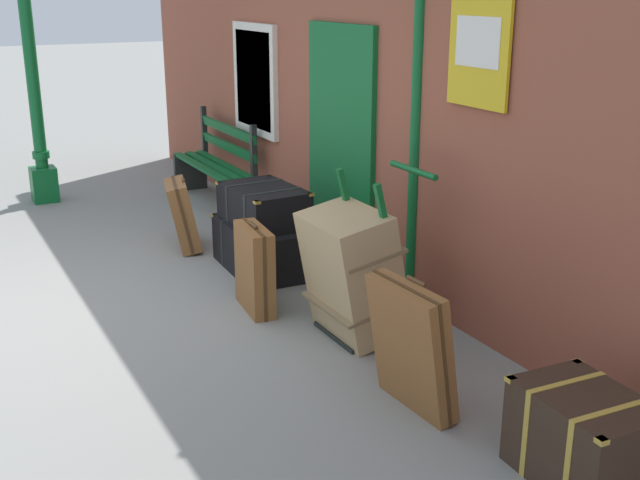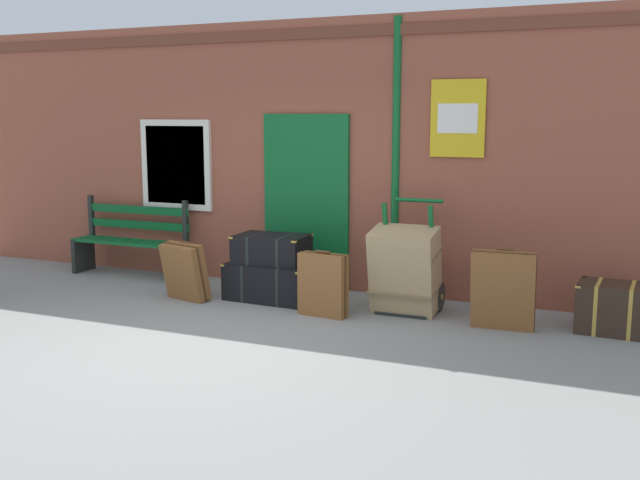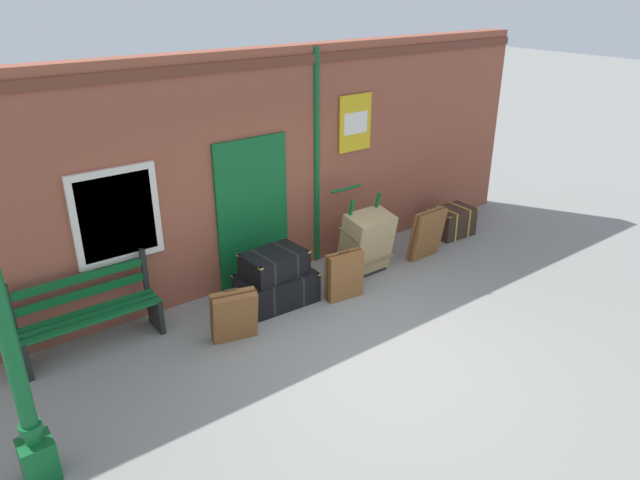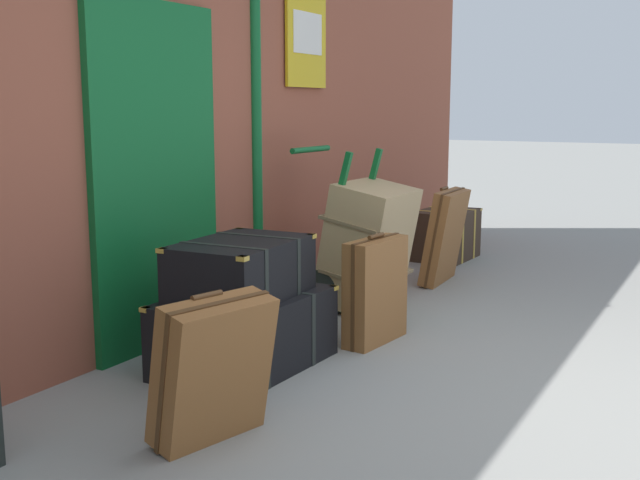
% 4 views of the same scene
% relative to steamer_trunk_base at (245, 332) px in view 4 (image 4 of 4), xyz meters
% --- Properties ---
extents(ground_plane, '(60.00, 60.00, 0.00)m').
position_rel_steamer_trunk_base_xyz_m(ground_plane, '(0.16, -1.73, -0.21)').
color(ground_plane, gray).
extents(brick_facade, '(10.40, 0.35, 3.20)m').
position_rel_steamer_trunk_base_xyz_m(brick_facade, '(0.15, 0.87, 1.39)').
color(brick_facade, brown).
rests_on(brick_facade, ground).
extents(steamer_trunk_base, '(1.04, 0.70, 0.43)m').
position_rel_steamer_trunk_base_xyz_m(steamer_trunk_base, '(0.00, 0.00, 0.00)').
color(steamer_trunk_base, black).
rests_on(steamer_trunk_base, ground).
extents(steamer_trunk_middle, '(0.84, 0.59, 0.33)m').
position_rel_steamer_trunk_base_xyz_m(steamer_trunk_middle, '(-0.02, 0.01, 0.37)').
color(steamer_trunk_middle, black).
rests_on(steamer_trunk_middle, steamer_trunk_base).
extents(porters_trolley, '(0.71, 0.67, 1.18)m').
position_rel_steamer_trunk_base_xyz_m(porters_trolley, '(1.57, 0.15, 0.06)').
color(porters_trolley, black).
rests_on(porters_trolley, ground).
extents(large_brown_trunk, '(0.70, 0.59, 0.95)m').
position_rel_steamer_trunk_base_xyz_m(large_brown_trunk, '(1.57, -0.02, 0.26)').
color(large_brown_trunk, tan).
rests_on(large_brown_trunk, ground).
extents(suitcase_cream, '(0.54, 0.23, 0.70)m').
position_rel_steamer_trunk_base_xyz_m(suitcase_cream, '(0.81, -0.44, 0.12)').
color(suitcase_cream, brown).
rests_on(suitcase_cream, ground).
extents(suitcase_charcoal, '(0.63, 0.30, 0.82)m').
position_rel_steamer_trunk_base_xyz_m(suitcase_charcoal, '(2.63, -0.24, 0.19)').
color(suitcase_charcoal, brown).
rests_on(suitcase_charcoal, ground).
extents(suitcase_olive, '(0.60, 0.43, 0.68)m').
position_rel_steamer_trunk_base_xyz_m(suitcase_olive, '(-0.90, -0.44, 0.12)').
color(suitcase_olive, brown).
rests_on(suitcase_olive, ground).
extents(corner_trunk, '(0.71, 0.52, 0.49)m').
position_rel_steamer_trunk_base_xyz_m(corner_trunk, '(3.64, 0.12, 0.03)').
color(corner_trunk, '#332319').
rests_on(corner_trunk, ground).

